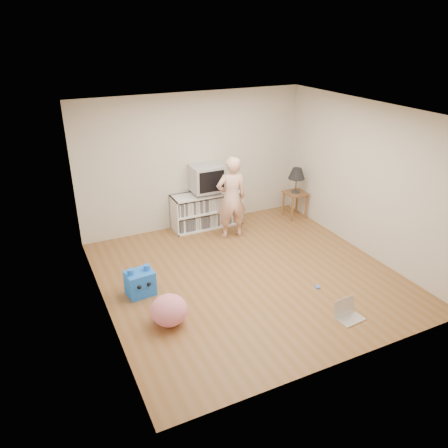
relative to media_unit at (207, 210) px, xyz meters
name	(u,v)px	position (x,y,z in m)	size (l,w,h in m)	color
ground	(248,275)	(-0.16, -2.04, -0.35)	(4.50, 4.50, 0.00)	brown
walls	(250,201)	(-0.16, -2.04, 0.95)	(4.52, 4.52, 2.60)	beige
ceiling	(252,112)	(-0.16, -2.04, 2.25)	(4.50, 4.50, 0.01)	white
media_unit	(207,210)	(0.00, 0.00, 0.00)	(1.40, 0.45, 0.70)	white
dvd_deck	(207,192)	(0.00, -0.02, 0.39)	(0.45, 0.35, 0.07)	gray
crt_tv	(206,178)	(0.00, -0.02, 0.67)	(0.60, 0.53, 0.50)	#A8A8AD
side_table	(295,198)	(1.83, -0.39, 0.07)	(0.42, 0.42, 0.55)	brown
table_lamp	(297,174)	(1.83, -0.39, 0.59)	(0.34, 0.34, 0.52)	#333333
person	(231,198)	(0.23, -0.64, 0.44)	(0.57, 0.38, 1.57)	beige
laptop	(347,313)	(0.56, -3.60, -0.28)	(0.39, 0.33, 0.25)	silver
playing_cards	(317,287)	(0.64, -2.82, -0.34)	(0.07, 0.09, 0.02)	#4966C4
plush_blue	(140,283)	(-1.87, -1.82, -0.15)	(0.43, 0.38, 0.46)	blue
plush_pink	(169,310)	(-1.71, -2.67, -0.14)	(0.50, 0.50, 0.42)	pink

